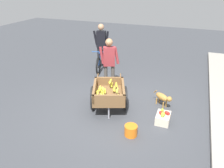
% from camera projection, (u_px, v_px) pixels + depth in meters
% --- Properties ---
extents(ground_plane, '(24.00, 24.00, 0.00)m').
position_uv_depth(ground_plane, '(114.00, 110.00, 5.88)').
color(ground_plane, '#3D3F44').
extents(fruit_cart, '(1.81, 1.30, 0.74)m').
position_uv_depth(fruit_cart, '(109.00, 94.00, 5.75)').
color(fruit_cart, brown).
rests_on(fruit_cart, ground).
extents(vendor_person, '(0.31, 0.58, 1.62)m').
position_uv_depth(vendor_person, '(109.00, 60.00, 6.56)').
color(vendor_person, '#4C4742').
rests_on(vendor_person, ground).
extents(bicycle, '(1.63, 0.54, 0.85)m').
position_uv_depth(bicycle, '(101.00, 60.00, 8.38)').
color(bicycle, black).
rests_on(bicycle, ground).
extents(cyclist_person, '(0.27, 0.59, 1.70)m').
position_uv_depth(cyclist_person, '(101.00, 42.00, 8.23)').
color(cyclist_person, black).
rests_on(cyclist_person, ground).
extents(dog, '(0.45, 0.55, 0.40)m').
position_uv_depth(dog, '(163.00, 97.00, 5.94)').
color(dog, '#AD7A38').
rests_on(dog, ground).
extents(plastic_bucket, '(0.29, 0.29, 0.25)m').
position_uv_depth(plastic_bucket, '(131.00, 131.00, 4.87)').
color(plastic_bucket, orange).
rests_on(plastic_bucket, ground).
extents(apple_crate, '(0.44, 0.32, 0.32)m').
position_uv_depth(apple_crate, '(163.00, 118.00, 5.32)').
color(apple_crate, beige).
rests_on(apple_crate, ground).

